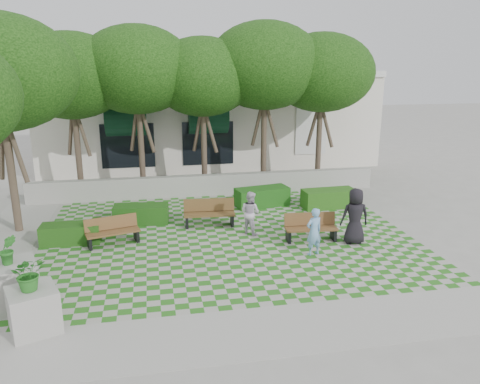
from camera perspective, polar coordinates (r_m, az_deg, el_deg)
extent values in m
plane|color=gray|center=(14.72, -0.81, -6.91)|extent=(90.00, 90.00, 0.00)
plane|color=#2B721E|center=(15.64, -1.46, -5.51)|extent=(12.00, 12.00, 0.00)
cube|color=#9E9B93|center=(10.63, 3.82, -16.48)|extent=(16.00, 2.00, 0.01)
cube|color=#9E9B93|center=(20.40, -3.87, 0.86)|extent=(15.00, 0.36, 0.90)
cube|color=brown|center=(15.36, 8.68, -4.43)|extent=(1.72, 0.65, 0.06)
cube|color=brown|center=(15.50, 8.49, -3.24)|extent=(1.69, 0.26, 0.42)
cube|color=black|center=(15.27, 5.92, -5.32)|extent=(0.13, 0.47, 0.41)
cube|color=black|center=(15.64, 11.31, -5.03)|extent=(0.13, 0.47, 0.41)
cube|color=brown|center=(16.53, -3.75, -2.71)|extent=(1.83, 0.68, 0.06)
cube|color=brown|center=(16.70, -3.81, -1.56)|extent=(1.80, 0.26, 0.45)
cube|color=black|center=(16.59, -6.49, -3.55)|extent=(0.14, 0.50, 0.44)
cube|color=black|center=(16.66, -0.99, -3.37)|extent=(0.14, 0.50, 0.44)
cube|color=brown|center=(15.42, -15.23, -4.76)|extent=(1.74, 0.94, 0.06)
cube|color=brown|center=(15.56, -15.47, -3.62)|extent=(1.63, 0.56, 0.42)
cube|color=black|center=(15.39, -17.88, -5.87)|extent=(0.21, 0.47, 0.41)
cube|color=black|center=(15.63, -12.52, -5.12)|extent=(0.21, 0.47, 0.41)
cube|color=#215215|center=(18.97, 10.76, -0.78)|extent=(2.15, 0.95, 0.74)
cube|color=#184C14|center=(18.86, 2.71, -0.60)|extent=(2.26, 1.23, 0.75)
cube|color=#194512|center=(17.22, -11.95, -2.66)|extent=(1.99, 0.95, 0.67)
cube|color=#1B4813|center=(15.99, -19.91, -4.79)|extent=(1.86, 0.80, 0.64)
cube|color=#9E9B93|center=(11.29, -23.84, -13.03)|extent=(1.27, 1.27, 0.97)
imported|color=#297323|center=(10.92, -24.34, -9.02)|extent=(0.85, 0.80, 0.76)
cube|color=#9E9B93|center=(12.48, -25.94, -10.17)|extent=(1.40, 1.40, 1.10)
imported|color=#297324|center=(12.14, -26.45, -6.28)|extent=(0.48, 0.44, 0.72)
imported|color=#79ACDD|center=(14.20, 9.00, -4.80)|extent=(0.62, 0.49, 1.47)
imported|color=black|center=(15.29, 13.83, -2.89)|extent=(0.95, 0.67, 1.82)
imported|color=silver|center=(15.75, 1.26, -2.53)|extent=(0.88, 0.90, 1.47)
cylinder|color=#47382B|center=(21.56, -19.13, 4.57)|extent=(0.26, 0.26, 3.64)
ellipsoid|color=#1E4C11|center=(21.23, -19.93, 13.20)|extent=(4.80, 4.80, 3.60)
cylinder|color=#47382B|center=(21.32, -11.94, 5.21)|extent=(0.26, 0.26, 3.81)
ellipsoid|color=#1E4C11|center=(20.99, -12.47, 14.37)|extent=(5.00, 5.00, 3.75)
cylinder|color=#47382B|center=(21.47, -4.41, 5.27)|extent=(0.26, 0.26, 3.58)
ellipsoid|color=#1E4C11|center=(21.13, -4.59, 13.83)|extent=(4.60, 4.60, 3.45)
cylinder|color=#47382B|center=(21.93, 2.91, 5.96)|extent=(0.26, 0.26, 3.92)
ellipsoid|color=#1E4C11|center=(21.61, 3.04, 15.14)|extent=(5.20, 5.20, 3.90)
cylinder|color=#47382B|center=(22.73, 9.57, 5.82)|extent=(0.26, 0.26, 3.70)
ellipsoid|color=#1E4C11|center=(22.42, 9.96, 14.16)|extent=(4.80, 4.80, 3.60)
cylinder|color=#47382B|center=(17.44, -26.03, 1.64)|extent=(0.26, 0.26, 3.81)
cube|color=silver|center=(27.97, -3.96, 9.17)|extent=(18.00, 8.00, 5.00)
cube|color=white|center=(23.83, -2.86, 14.09)|extent=(18.00, 0.30, 0.30)
cube|color=black|center=(25.24, 8.65, 7.64)|extent=(1.40, 0.10, 2.40)
cylinder|color=#0F3922|center=(23.74, -13.73, 8.82)|extent=(3.00, 1.80, 1.80)
cube|color=black|center=(23.94, -13.51, 5.50)|extent=(2.60, 0.08, 2.20)
cylinder|color=#0F3922|center=(23.89, -3.99, 9.26)|extent=(3.00, 1.80, 1.80)
cube|color=black|center=(24.08, -3.92, 5.95)|extent=(2.60, 0.08, 2.20)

